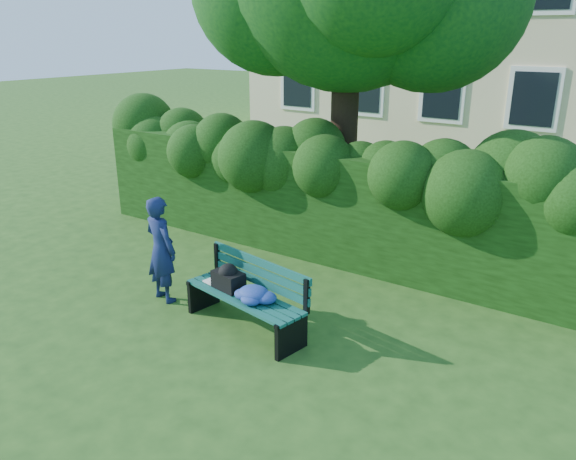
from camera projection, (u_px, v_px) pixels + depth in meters
The scene contains 4 objects.
ground at pixel (264, 306), 7.82m from camera, with size 80.00×80.00×0.00m, color #254B18.
hedge at pixel (343, 206), 9.24m from camera, with size 10.00×1.00×1.80m.
park_bench at pixel (246, 292), 7.09m from camera, with size 1.84×0.86×0.89m.
man_reading at pixel (161, 249), 7.78m from camera, with size 0.55×0.36×1.52m, color #16214E.
Camera 1 is at (4.23, -5.61, 3.60)m, focal length 35.00 mm.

